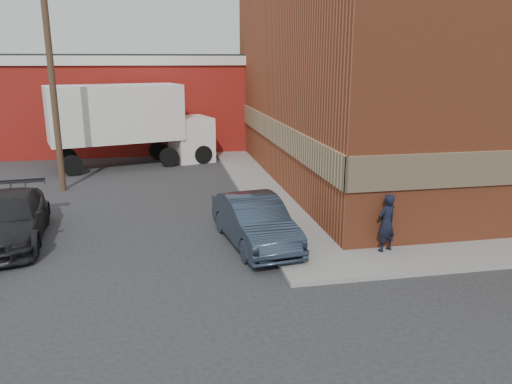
{
  "coord_description": "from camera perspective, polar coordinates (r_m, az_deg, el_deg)",
  "views": [
    {
      "loc": [
        -3.4,
        -12.4,
        5.3
      ],
      "look_at": [
        -0.68,
        1.66,
        1.49
      ],
      "focal_mm": 35.0,
      "sensor_mm": 36.0,
      "label": 1
    }
  ],
  "objects": [
    {
      "name": "sedan",
      "position": [
        14.62,
        -0.15,
        -3.35
      ],
      "size": [
        2.12,
        4.55,
        1.44
      ],
      "primitive_type": "imported",
      "rotation": [
        0.0,
        0.0,
        0.14
      ],
      "color": "#2B3848",
      "rests_on": "ground"
    },
    {
      "name": "box_truck",
      "position": [
        26.24,
        -13.99,
        8.04
      ],
      "size": [
        8.66,
        4.53,
        4.1
      ],
      "rotation": [
        0.0,
        0.0,
        0.26
      ],
      "color": "white",
      "rests_on": "ground"
    },
    {
      "name": "sidewalk_west",
      "position": [
        22.39,
        -0.36,
        1.36
      ],
      "size": [
        1.8,
        18.0,
        0.12
      ],
      "primitive_type": "cube",
      "color": "gray",
      "rests_on": "ground"
    },
    {
      "name": "brick_building",
      "position": [
        24.49,
        18.58,
        12.7
      ],
      "size": [
        14.25,
        18.25,
        9.36
      ],
      "color": "#9A4527",
      "rests_on": "ground"
    },
    {
      "name": "man",
      "position": [
        14.25,
        14.69,
        -3.43
      ],
      "size": [
        0.7,
        0.59,
        1.64
      ],
      "primitive_type": "imported",
      "rotation": [
        0.0,
        0.0,
        3.53
      ],
      "color": "black",
      "rests_on": "sidewalk_south"
    },
    {
      "name": "warehouse",
      "position": [
        32.6,
        -15.74,
        9.97
      ],
      "size": [
        16.3,
        8.3,
        5.6
      ],
      "color": "maroon",
      "rests_on": "ground"
    },
    {
      "name": "ground",
      "position": [
        13.91,
        4.09,
        -7.54
      ],
      "size": [
        90.0,
        90.0,
        0.0
      ],
      "primitive_type": "plane",
      "color": "#28282B",
      "rests_on": "ground"
    },
    {
      "name": "suv_b",
      "position": [
        16.56,
        -26.43,
        -2.79
      ],
      "size": [
        2.48,
        5.08,
        1.42
      ],
      "primitive_type": "imported",
      "rotation": [
        0.0,
        0.0,
        0.1
      ],
      "color": "black",
      "rests_on": "ground"
    },
    {
      "name": "utility_pole",
      "position": [
        21.8,
        -22.34,
        12.36
      ],
      "size": [
        2.0,
        0.26,
        9.0
      ],
      "color": "brown",
      "rests_on": "ground"
    }
  ]
}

